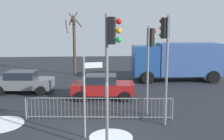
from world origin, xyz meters
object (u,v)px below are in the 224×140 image
at_px(traffic_light_mid_left, 150,50).
at_px(delivery_truck, 177,60).
at_px(traffic_light_foreground_left, 111,53).
at_px(car_red_far, 103,86).
at_px(bare_tree_left, 74,43).
at_px(car_grey_near, 23,81).
at_px(direction_sign_post, 86,93).
at_px(traffic_light_foreground_right, 165,46).

bearing_deg(traffic_light_mid_left, delivery_truck, 118.10).
relative_size(traffic_light_foreground_left, car_red_far, 1.23).
xyz_separation_m(traffic_light_foreground_left, traffic_light_mid_left, (2.22, 3.94, -0.27)).
distance_m(car_red_far, bare_tree_left, 9.09).
height_order(traffic_light_mid_left, bare_tree_left, bare_tree_left).
distance_m(car_grey_near, delivery_truck, 12.09).
bearing_deg(traffic_light_foreground_left, car_red_far, -162.75).
height_order(direction_sign_post, delivery_truck, direction_sign_post).
bearing_deg(delivery_truck, car_red_far, 39.71).
bearing_deg(car_red_far, traffic_light_foreground_left, -84.91).
distance_m(traffic_light_foreground_left, car_grey_near, 10.69).
relative_size(traffic_light_foreground_left, bare_tree_left, 0.83).
bearing_deg(car_grey_near, traffic_light_foreground_left, -54.81).
bearing_deg(delivery_truck, car_grey_near, 16.82).
bearing_deg(bare_tree_left, traffic_light_mid_left, -68.59).
bearing_deg(traffic_light_foreground_right, direction_sign_post, 170.90).
relative_size(traffic_light_mid_left, car_red_far, 1.13).
relative_size(car_red_far, bare_tree_left, 0.68).
bearing_deg(traffic_light_mid_left, car_red_far, -179.44).
relative_size(direction_sign_post, bare_tree_left, 0.57).
bearing_deg(direction_sign_post, delivery_truck, 44.24).
bearing_deg(car_grey_near, car_red_far, -14.56).
height_order(traffic_light_foreground_left, car_grey_near, traffic_light_foreground_left).
relative_size(car_red_far, delivery_truck, 0.55).
bearing_deg(car_grey_near, traffic_light_mid_left, -28.91).
relative_size(traffic_light_foreground_right, car_red_far, 1.25).
xyz_separation_m(direction_sign_post, car_grey_near, (-4.41, 7.62, -1.06)).
bearing_deg(traffic_light_foreground_right, car_red_far, 90.77).
xyz_separation_m(direction_sign_post, delivery_truck, (7.21, 10.83, -0.09)).
height_order(traffic_light_mid_left, car_red_far, traffic_light_mid_left).
xyz_separation_m(traffic_light_foreground_right, car_red_far, (-2.59, 4.59, -2.81)).
bearing_deg(delivery_truck, bare_tree_left, -20.71).
height_order(direction_sign_post, car_red_far, direction_sign_post).
bearing_deg(traffic_light_foreground_left, car_grey_near, -131.98).
distance_m(traffic_light_foreground_left, car_red_far, 7.58).
bearing_deg(car_red_far, direction_sign_post, -93.72).
bearing_deg(traffic_light_foreground_left, traffic_light_mid_left, 167.54).
distance_m(traffic_light_mid_left, car_grey_near, 9.34).
relative_size(traffic_light_mid_left, car_grey_near, 1.13).
distance_m(car_red_far, car_grey_near, 5.59).
bearing_deg(car_red_far, delivery_truck, 43.18).
relative_size(traffic_light_mid_left, direction_sign_post, 1.36).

